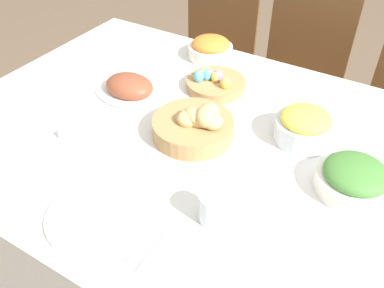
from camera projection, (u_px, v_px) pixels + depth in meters
ground_plane at (209, 276)px, 1.76m from camera, size 12.00×12.00×0.00m
dining_table at (211, 220)px, 1.52m from camera, size 1.80×1.19×0.76m
chair_far_center at (295, 77)px, 2.05m from camera, size 0.43×0.43×0.97m
chair_far_left at (210, 53)px, 2.24m from camera, size 0.42×0.42×0.97m
bread_basket at (195, 125)px, 1.27m from camera, size 0.26×0.26×0.12m
egg_basket at (215, 83)px, 1.50m from camera, size 0.22×0.22×0.08m
ham_platter at (130, 87)px, 1.48m from camera, size 0.29×0.20×0.08m
pineapple_bowl at (304, 126)px, 1.26m from camera, size 0.18×0.18×0.11m
carrot_bowl at (211, 48)px, 1.68m from camera, size 0.18×0.18×0.09m
green_salad_bowl at (354, 178)px, 1.09m from camera, size 0.21×0.21×0.09m
dinner_plate at (97, 215)px, 1.04m from camera, size 0.26×0.26×0.01m
fork at (53, 193)px, 1.11m from camera, size 0.02×0.17×0.00m
knife at (146, 242)px, 0.98m from camera, size 0.02×0.17×0.00m
spoon at (156, 247)px, 0.97m from camera, size 0.02×0.17×0.00m
drinking_cup at (213, 208)px, 1.01m from camera, size 0.07×0.07×0.09m
butter_dish at (81, 134)px, 1.28m from camera, size 0.12×0.08×0.03m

